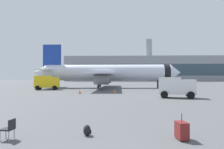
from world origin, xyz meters
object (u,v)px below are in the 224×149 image
object	(u,v)px
safety_cone_near	(170,90)
traveller_backpack	(87,130)
service_truck	(47,82)
safety_cone_mid	(115,91)
cargo_van	(176,86)
gate_chair	(9,128)
rolling_suitcase	(182,130)
safety_cone_far	(80,91)
airplane_at_gate	(107,73)

from	to	relation	value
safety_cone_near	traveller_backpack	bearing A→B (deg)	-110.17
service_truck	safety_cone_mid	bearing A→B (deg)	-32.45
cargo_van	gate_chair	distance (m)	21.69
safety_cone_near	rolling_suitcase	distance (m)	28.28
service_truck	safety_cone_far	xyz separation A→B (m)	(8.81, -10.10, -1.25)
service_truck	gate_chair	size ratio (longest dim) A/B	5.92
service_truck	safety_cone_far	world-z (taller)	service_truck
airplane_at_gate	rolling_suitcase	bearing A→B (deg)	-82.04
safety_cone_near	traveller_backpack	distance (m)	28.98
traveller_backpack	safety_cone_far	bearing A→B (deg)	101.67
service_truck	safety_cone_near	xyz separation A→B (m)	(23.66, -6.42, -1.26)
safety_cone_mid	gate_chair	distance (m)	25.58
safety_cone_mid	service_truck	bearing A→B (deg)	147.55
safety_cone_far	cargo_van	bearing A→B (deg)	-24.20
safety_cone_near	traveller_backpack	size ratio (longest dim) A/B	1.45
service_truck	traveller_backpack	bearing A→B (deg)	-67.87
service_truck	safety_cone_near	size ratio (longest dim) A/B	7.29
safety_cone_near	safety_cone_far	bearing A→B (deg)	-166.09
airplane_at_gate	service_truck	xyz separation A→B (m)	(-11.85, -7.72, -2.05)
airplane_at_gate	gate_chair	bearing A→B (deg)	-91.83
cargo_van	rolling_suitcase	size ratio (longest dim) A/B	4.29
airplane_at_gate	traveller_backpack	xyz separation A→B (m)	(1.81, -41.34, -3.42)
safety_cone_near	safety_cone_mid	size ratio (longest dim) A/B	1.12
traveller_backpack	safety_cone_near	bearing A→B (deg)	69.83
cargo_van	safety_cone_far	world-z (taller)	cargo_van
airplane_at_gate	traveller_backpack	world-z (taller)	airplane_at_gate
safety_cone_far	gate_chair	distance (m)	24.32
cargo_van	gate_chair	world-z (taller)	cargo_van
service_truck	traveller_backpack	size ratio (longest dim) A/B	10.61
safety_cone_far	rolling_suitcase	size ratio (longest dim) A/B	0.66
safety_cone_far	gate_chair	world-z (taller)	gate_chair
safety_cone_mid	rolling_suitcase	distance (m)	25.25
service_truck	cargo_van	distance (m)	27.43
airplane_at_gate	traveller_backpack	distance (m)	41.52
traveller_backpack	service_truck	bearing A→B (deg)	112.13
service_truck	safety_cone_mid	size ratio (longest dim) A/B	8.18
airplane_at_gate	safety_cone_near	size ratio (longest dim) A/B	50.99
service_truck	gate_chair	distance (m)	35.95
rolling_suitcase	safety_cone_near	bearing A→B (deg)	77.82
safety_cone_far	traveller_backpack	distance (m)	24.02
safety_cone_far	rolling_suitcase	xyz separation A→B (m)	(8.88, -23.97, 0.03)
gate_chair	rolling_suitcase	bearing A→B (deg)	2.34
cargo_van	gate_chair	bearing A→B (deg)	-122.66
traveller_backpack	gate_chair	bearing A→B (deg)	-166.82
airplane_at_gate	rolling_suitcase	world-z (taller)	airplane_at_gate
airplane_at_gate	safety_cone_near	world-z (taller)	airplane_at_gate
safety_cone_mid	rolling_suitcase	size ratio (longest dim) A/B	0.57
traveller_backpack	gate_chair	size ratio (longest dim) A/B	0.56
safety_cone_mid	traveller_backpack	distance (m)	24.57
airplane_at_gate	gate_chair	size ratio (longest dim) A/B	41.41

